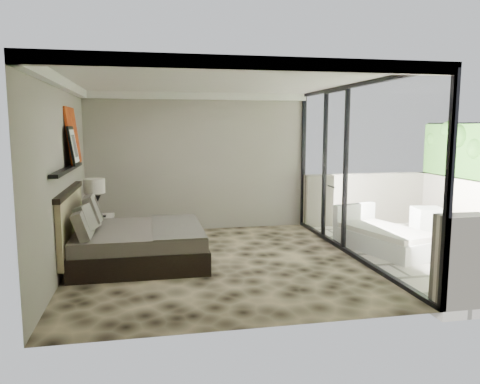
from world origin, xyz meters
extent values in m
plane|color=black|center=(0.00, 0.00, 0.00)|extent=(5.00, 5.00, 0.00)
cube|color=silver|center=(0.00, 0.00, 2.79)|extent=(4.50, 5.00, 0.02)
cube|color=gray|center=(0.00, 2.49, 1.40)|extent=(4.50, 0.02, 2.80)
cube|color=gray|center=(-2.24, 0.00, 1.40)|extent=(0.02, 5.00, 2.80)
cube|color=white|center=(2.25, 0.00, 1.40)|extent=(0.08, 5.00, 2.80)
cube|color=beige|center=(3.75, 0.00, -0.06)|extent=(3.00, 5.00, 0.12)
cube|color=black|center=(-2.18, 0.10, 1.50)|extent=(0.12, 2.20, 0.05)
cube|color=black|center=(-1.18, 0.25, 0.17)|extent=(1.99, 1.89, 0.34)
cube|color=#625A51|center=(-1.18, 0.25, 0.44)|extent=(1.93, 1.83, 0.21)
cube|color=#49473F|center=(-0.61, 0.25, 0.55)|extent=(0.76, 1.87, 0.03)
cube|color=#8F835B|center=(-2.20, 0.25, 0.66)|extent=(0.08, 1.99, 0.95)
cube|color=black|center=(-1.94, 1.58, 0.28)|extent=(0.69, 0.69, 0.55)
cone|color=black|center=(-1.97, 1.52, 0.62)|extent=(0.21, 0.21, 0.19)
cone|color=black|center=(-1.97, 1.52, 0.81)|extent=(0.21, 0.21, 0.19)
cylinder|color=beige|center=(-1.97, 1.52, 1.07)|extent=(0.37, 0.37, 0.26)
cube|color=#A5410E|center=(-2.19, 0.83, 1.97)|extent=(0.13, 0.90, 0.90)
cube|color=black|center=(-2.14, 0.46, 1.82)|extent=(0.11, 0.50, 0.60)
cube|color=white|center=(4.36, 1.06, 0.27)|extent=(0.63, 0.63, 0.54)
cube|color=silver|center=(2.95, 0.13, 0.15)|extent=(1.31, 1.94, 0.31)
cube|color=beige|center=(2.95, 0.13, 0.35)|extent=(1.24, 1.82, 0.09)
cube|color=silver|center=(2.73, 0.93, 0.50)|extent=(0.89, 0.36, 0.39)
camera|label=1|loc=(-1.04, -7.07, 2.10)|focal=35.00mm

